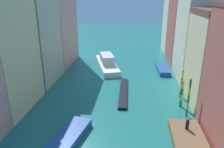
# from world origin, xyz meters

# --- Properties ---
(ground_plane) EXTENTS (154.00, 154.00, 0.00)m
(ground_plane) POSITION_xyz_m (0.00, 24.50, 0.00)
(ground_plane) COLOR #1E6B66
(building_left_2) EXTENTS (6.83, 9.53, 15.98)m
(building_left_2) POSITION_xyz_m (-14.14, 20.33, 8.00)
(building_left_2) COLOR #BCB299
(building_left_2) RESTS_ON ground
(building_left_3) EXTENTS (6.83, 11.96, 18.95)m
(building_left_3) POSITION_xyz_m (-14.14, 31.04, 9.49)
(building_left_3) COLOR tan
(building_left_3) RESTS_ON ground
(building_right_1) EXTENTS (6.83, 8.86, 12.90)m
(building_right_1) POSITION_xyz_m (14.14, 14.77, 6.46)
(building_right_1) COLOR beige
(building_right_1) RESTS_ON ground
(building_right_2) EXTENTS (6.83, 10.22, 20.89)m
(building_right_2) POSITION_xyz_m (14.14, 24.58, 10.46)
(building_right_2) COLOR beige
(building_right_2) RESTS_ON ground
(building_right_3) EXTENTS (6.83, 11.01, 16.51)m
(building_right_3) POSITION_xyz_m (14.14, 35.53, 8.27)
(building_right_3) COLOR #B25147
(building_right_3) RESTS_ON ground
(building_right_4) EXTENTS (6.83, 9.28, 16.35)m
(building_right_4) POSITION_xyz_m (14.14, 45.70, 8.19)
(building_right_4) COLOR beige
(building_right_4) RESTS_ON ground
(waterfront_dock) EXTENTS (3.34, 7.34, 0.73)m
(waterfront_dock) POSITION_xyz_m (8.81, 4.66, 0.36)
(waterfront_dock) COLOR brown
(waterfront_dock) RESTS_ON ground
(person_on_dock) EXTENTS (0.36, 0.36, 1.37)m
(person_on_dock) POSITION_xyz_m (8.89, 6.38, 1.35)
(person_on_dock) COLOR black
(person_on_dock) RESTS_ON waterfront_dock
(mooring_pole_0) EXTENTS (0.27, 0.27, 5.19)m
(mooring_pole_0) POSITION_xyz_m (9.74, 10.33, 2.64)
(mooring_pole_0) COLOR #197247
(mooring_pole_0) RESTS_ON ground
(mooring_pole_1) EXTENTS (0.38, 0.38, 3.91)m
(mooring_pole_1) POSITION_xyz_m (9.49, 12.88, 2.01)
(mooring_pole_1) COLOR #197247
(mooring_pole_1) RESTS_ON ground
(mooring_pole_2) EXTENTS (0.32, 0.32, 4.41)m
(mooring_pole_2) POSITION_xyz_m (10.00, 15.77, 2.26)
(mooring_pole_2) COLOR #197247
(mooring_pole_2) RESTS_ON ground
(vaporetto_white) EXTENTS (6.71, 13.07, 2.83)m
(vaporetto_white) POSITION_xyz_m (-2.71, 28.78, 1.00)
(vaporetto_white) COLOR white
(vaporetto_white) RESTS_ON ground
(gondola_black) EXTENTS (1.49, 10.75, 0.36)m
(gondola_black) POSITION_xyz_m (1.45, 16.36, 0.18)
(gondola_black) COLOR black
(gondola_black) RESTS_ON ground
(motorboat_0) EXTENTS (3.63, 6.78, 0.82)m
(motorboat_0) POSITION_xyz_m (-3.63, 4.25, 0.41)
(motorboat_0) COLOR #234C93
(motorboat_0) RESTS_ON ground
(motorboat_1) EXTENTS (2.38, 6.95, 0.86)m
(motorboat_1) POSITION_xyz_m (8.73, 27.66, 0.43)
(motorboat_1) COLOR #234C93
(motorboat_1) RESTS_ON ground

